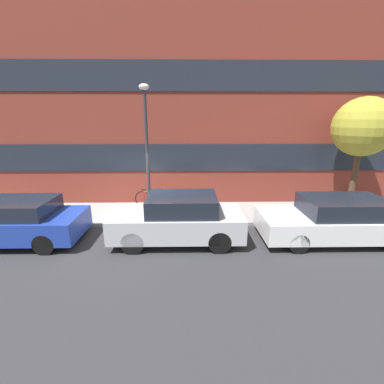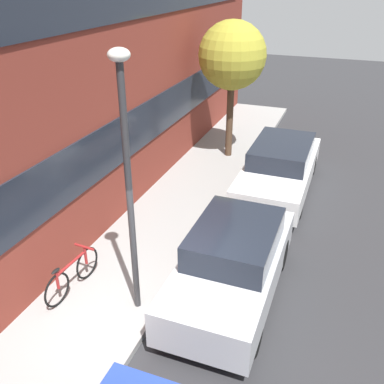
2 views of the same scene
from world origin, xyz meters
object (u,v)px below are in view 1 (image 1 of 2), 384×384
Objects in this scene: bicycle at (154,198)px; street_tree at (363,128)px; parked_car_blue at (14,221)px; parked_car_silver at (178,219)px; parked_car_white at (337,220)px; lamp_post at (147,140)px; fire_hydrant at (21,208)px.

street_tree reaches higher than bicycle.
parked_car_silver is at bearing -180.00° from parked_car_blue.
street_tree is (11.26, 1.96, 2.61)m from parked_car_blue.
lamp_post is (-5.88, 1.46, 2.26)m from parked_car_white.
street_tree is (1.58, 1.96, 2.62)m from parked_car_white.
parked_car_silver is 7.16m from street_tree.
parked_car_silver is at bearing -53.98° from lamp_post.
street_tree is at bearing -162.99° from parked_car_silver.
parked_car_blue is 2.65× the size of bicycle.
parked_car_blue is at bearing -158.99° from lamp_post.
street_tree is at bearing -2.25° from bicycle.
fire_hydrant is at bearing -62.91° from parked_car_blue.
parked_car_silver is 0.85× the size of parked_car_white.
bicycle is 2.76m from lamp_post.
parked_car_white is at bearing -13.96° from lamp_post.
lamp_post reaches higher than bicycle.
parked_car_silver is at bearing -15.59° from fire_hydrant.
fire_hydrant is (-10.49, 1.58, -0.14)m from parked_car_white.
parked_car_blue is 0.96× the size of street_tree.
parked_car_silver is at bearing 0.00° from parked_car_white.
parked_car_blue is 1.04× the size of parked_car_silver.
fire_hydrant is (-5.68, 1.58, -0.20)m from parked_car_silver.
parked_car_blue reaches higher than fire_hydrant.
street_tree is at bearing 1.76° from fire_hydrant.
street_tree is 7.48m from lamp_post.
parked_car_blue is 5.12× the size of fire_hydrant.
parked_car_blue is 1.79m from fire_hydrant.
street_tree reaches higher than fire_hydrant.
street_tree is at bearing -128.94° from parked_car_white.
lamp_post is at bearing -1.53° from fire_hydrant.
fire_hydrant is 12.39m from street_tree.
parked_car_silver is at bearing -64.33° from bicycle.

